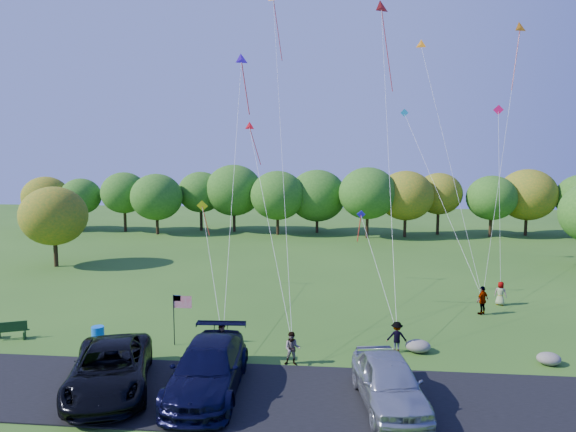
% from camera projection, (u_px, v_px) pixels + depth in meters
% --- Properties ---
extents(ground, '(140.00, 140.00, 0.00)m').
position_uv_depth(ground, '(289.00, 358.00, 24.47)').
color(ground, '#2D5618').
rests_on(ground, ground).
extents(asphalt_lane, '(44.00, 6.00, 0.06)m').
position_uv_depth(asphalt_lane, '(279.00, 396.00, 20.51)').
color(asphalt_lane, black).
rests_on(asphalt_lane, ground).
extents(treeline, '(75.79, 27.10, 8.42)m').
position_uv_depth(treeline, '(298.00, 198.00, 59.42)').
color(treeline, '#332012').
rests_on(treeline, ground).
extents(minivan_dark, '(4.94, 7.27, 1.85)m').
position_uv_depth(minivan_dark, '(110.00, 369.00, 20.87)').
color(minivan_dark, black).
rests_on(minivan_dark, asphalt_lane).
extents(minivan_navy, '(3.06, 6.84, 1.95)m').
position_uv_depth(minivan_navy, '(208.00, 368.00, 20.76)').
color(minivan_navy, black).
rests_on(minivan_navy, asphalt_lane).
extents(minivan_silver, '(3.07, 5.82, 1.89)m').
position_uv_depth(minivan_silver, '(389.00, 382.00, 19.62)').
color(minivan_silver, '#A3A6AD').
rests_on(minivan_silver, asphalt_lane).
extents(flyer_a, '(0.79, 0.70, 1.83)m').
position_uv_depth(flyer_a, '(223.00, 343.00, 23.86)').
color(flyer_a, '#4C4C59').
rests_on(flyer_a, ground).
extents(flyer_b, '(0.76, 0.59, 1.56)m').
position_uv_depth(flyer_b, '(292.00, 349.00, 23.56)').
color(flyer_b, '#4C4C59').
rests_on(flyer_b, ground).
extents(flyer_c, '(1.00, 0.59, 1.53)m').
position_uv_depth(flyer_c, '(397.00, 337.00, 25.12)').
color(flyer_c, '#4C4C59').
rests_on(flyer_c, ground).
extents(flyer_d, '(1.06, 0.99, 1.75)m').
position_uv_depth(flyer_d, '(483.00, 300.00, 31.03)').
color(flyer_d, '#4C4C59').
rests_on(flyer_d, ground).
extents(flyer_e, '(0.89, 0.80, 1.53)m').
position_uv_depth(flyer_e, '(500.00, 293.00, 32.96)').
color(flyer_e, '#4C4C59').
rests_on(flyer_e, ground).
extents(park_bench, '(1.68, 0.92, 0.95)m').
position_uv_depth(park_bench, '(10.00, 330.00, 26.89)').
color(park_bench, '#173814').
rests_on(park_bench, ground).
extents(trash_barrel, '(0.63, 0.63, 0.94)m').
position_uv_depth(trash_barrel, '(98.00, 336.00, 26.14)').
color(trash_barrel, blue).
rests_on(trash_barrel, ground).
extents(flag_assembly, '(0.97, 0.63, 2.63)m').
position_uv_depth(flag_assembly, '(179.00, 307.00, 25.87)').
color(flag_assembly, black).
rests_on(flag_assembly, ground).
extents(boulder_near, '(1.23, 0.96, 0.61)m').
position_uv_depth(boulder_near, '(418.00, 346.00, 25.14)').
color(boulder_near, gray).
rests_on(boulder_near, ground).
extents(boulder_far, '(1.08, 0.90, 0.56)m').
position_uv_depth(boulder_far, '(549.00, 359.00, 23.65)').
color(boulder_far, gray).
rests_on(boulder_far, ground).
extents(kites_aloft, '(21.68, 11.16, 16.89)m').
position_uv_depth(kites_aloft, '(347.00, 48.00, 35.37)').
color(kites_aloft, red).
rests_on(kites_aloft, ground).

